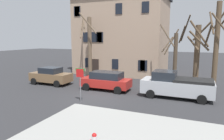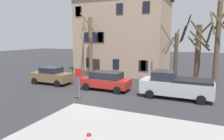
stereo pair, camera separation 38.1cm
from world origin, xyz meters
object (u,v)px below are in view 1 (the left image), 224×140
Objects in this scene: tree_bare_mid at (175,54)px; car_brown_sedan at (51,76)px; pickup_truck_silver at (176,85)px; street_sign_pole at (80,79)px; tree_bare_end at (217,43)px; car_red_wagon at (106,80)px; tree_bare_near at (89,45)px; tree_bare_far at (198,52)px; building_main at (123,27)px; fire_hydrant at (94,140)px.

tree_bare_mid reaches higher than car_brown_sedan.
street_sign_pole reaches higher than pickup_truck_silver.
tree_bare_end is 1.75× the size of car_red_wagon.
tree_bare_far is (11.75, 0.65, -0.49)m from tree_bare_near.
car_brown_sedan is at bearing -164.35° from tree_bare_end.
pickup_truck_silver is at bearing -50.54° from building_main.
car_brown_sedan is 13.80m from fire_hydrant.
tree_bare_mid is 1.60× the size of car_brown_sedan.
tree_bare_end is at bearing 69.12° from fire_hydrant.
tree_bare_far is at bearing 3.19° from tree_bare_near.
tree_bare_mid is 14.50m from fire_hydrant.
tree_bare_mid is 1.07× the size of tree_bare_far.
pickup_truck_silver is at bearing 76.40° from fire_hydrant.
tree_bare_near is 1.18× the size of tree_bare_far.
car_brown_sedan reaches higher than car_red_wagon.
tree_bare_far is 2.05m from tree_bare_end.
street_sign_pole is at bearing -93.26° from car_red_wagon.
building_main is 10.98m from tree_bare_far.
building_main is 4.75× the size of street_sign_pole.
car_red_wagon is 4.13m from street_sign_pole.
tree_bare_mid reaches higher than car_red_wagon.
tree_bare_far is 1.17× the size of pickup_truck_silver.
fire_hydrant is (5.86, -19.43, -5.62)m from building_main.
car_brown_sedan is at bearing -112.63° from building_main.
street_sign_pole is at bearing 126.34° from fire_hydrant.
street_sign_pole is (5.98, -4.01, 0.91)m from car_brown_sedan.
building_main is 1.88× the size of tree_bare_far.
tree_bare_far is at bearing 147.37° from tree_bare_end.
tree_bare_far is at bearing 21.04° from car_brown_sedan.
tree_bare_end is at bearing -1.47° from tree_bare_near.
street_sign_pole is (-6.33, -4.04, 0.77)m from pickup_truck_silver.
tree_bare_mid is at bearing 83.45° from fire_hydrant.
tree_bare_far is 1.49× the size of car_brown_sedan.
street_sign_pole is at bearing -82.51° from building_main.
car_brown_sedan is at bearing -158.96° from tree_bare_far.
car_red_wagon is at bearing 111.80° from fire_hydrant.
pickup_truck_silver is 8.09× the size of fire_hydrant.
tree_bare_near is 1.37× the size of pickup_truck_silver.
tree_bare_far reaches higher than pickup_truck_silver.
building_main reaches higher than street_sign_pole.
fire_hydrant is at bearing -96.55° from tree_bare_mid.
tree_bare_near reaches higher than car_brown_sedan.
car_brown_sedan is (-13.70, -5.27, -2.49)m from tree_bare_far.
pickup_truck_silver is 7.55m from street_sign_pole.
tree_bare_end is at bearing 25.23° from car_red_wagon.
building_main is at bearing 101.74° from car_red_wagon.
tree_bare_far is 9.48m from car_red_wagon.
tree_bare_end is 3.13× the size of street_sign_pole.
pickup_truck_silver is at bearing -104.85° from tree_bare_far.
tree_bare_near is 1.75× the size of car_brown_sedan.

